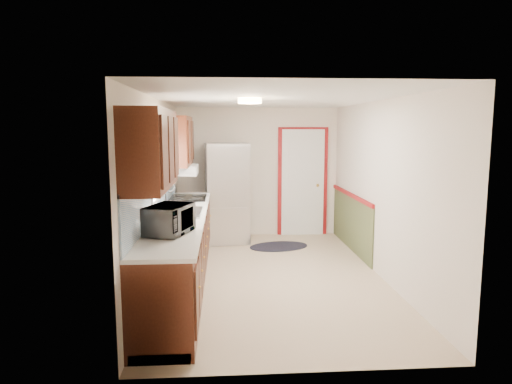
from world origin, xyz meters
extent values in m
cube|color=tan|center=(0.00, 0.00, 0.00)|extent=(3.20, 5.20, 0.12)
cube|color=white|center=(0.00, 0.00, 2.40)|extent=(3.20, 5.20, 0.12)
cube|color=silver|center=(0.00, 2.50, 1.20)|extent=(3.20, 0.10, 2.40)
cube|color=silver|center=(0.00, -2.50, 1.20)|extent=(3.20, 0.10, 2.40)
cube|color=silver|center=(-1.50, 0.00, 1.20)|extent=(0.10, 5.20, 2.40)
cube|color=silver|center=(1.50, 0.00, 1.20)|extent=(0.10, 5.20, 2.40)
cube|color=#3D190E|center=(-1.20, -0.30, 0.45)|extent=(0.60, 4.00, 0.90)
cube|color=white|center=(-1.19, -0.30, 0.92)|extent=(0.63, 4.00, 0.04)
cube|color=#599FD9|center=(-1.49, -0.30, 1.22)|extent=(0.02, 4.00, 0.55)
cube|color=#3D190E|center=(-1.32, -1.60, 1.83)|extent=(0.35, 1.40, 0.75)
cube|color=#3D190E|center=(-1.32, 1.10, 1.83)|extent=(0.35, 1.20, 0.75)
cube|color=white|center=(-1.49, -0.20, 1.62)|extent=(0.02, 1.00, 0.90)
cube|color=#B83A22|center=(-1.44, -0.20, 1.97)|extent=(0.05, 1.12, 0.24)
cube|color=#B7B7BC|center=(-1.19, -0.20, 0.95)|extent=(0.52, 0.82, 0.02)
cube|color=white|center=(-1.27, 1.15, 1.38)|extent=(0.45, 0.60, 0.15)
cube|color=maroon|center=(0.85, 2.47, 1.00)|extent=(0.94, 0.05, 2.08)
cube|color=white|center=(0.85, 2.44, 1.00)|extent=(0.80, 0.04, 2.00)
cube|color=#4D5831|center=(1.49, 1.35, 0.45)|extent=(0.02, 2.30, 0.90)
cube|color=maroon|center=(1.48, 1.35, 0.92)|extent=(0.04, 2.30, 0.06)
cylinder|color=#FFD88C|center=(-0.30, -0.20, 2.36)|extent=(0.30, 0.30, 0.06)
imported|color=white|center=(-1.20, -1.36, 1.12)|extent=(0.46, 0.61, 0.37)
cube|color=#B7B7BC|center=(-0.58, 2.02, 0.88)|extent=(0.80, 0.76, 1.76)
cylinder|color=black|center=(-0.83, 1.63, 0.79)|extent=(0.02, 0.02, 1.23)
ellipsoid|color=black|center=(0.30, 1.57, 0.01)|extent=(1.15, 0.88, 0.01)
cube|color=black|center=(-1.19, 1.01, 0.95)|extent=(0.55, 0.66, 0.02)
camera|label=1|loc=(-0.63, -6.02, 2.02)|focal=32.00mm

